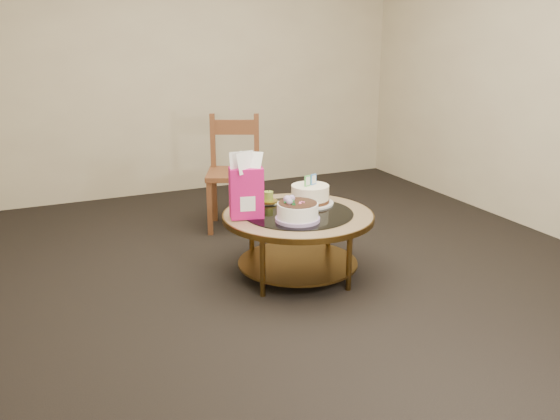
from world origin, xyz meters
name	(u,v)px	position (x,y,z in m)	size (l,w,h in m)	color
ground	(298,276)	(0.00, 0.00, 0.00)	(5.00, 5.00, 0.00)	black
room_walls	(300,46)	(0.00, 0.00, 1.54)	(4.52, 5.02, 2.61)	beige
coffee_table	(298,224)	(0.00, 0.00, 0.38)	(1.02, 1.02, 0.46)	brown
decorated_cake	(297,213)	(-0.08, -0.15, 0.51)	(0.29, 0.29, 0.17)	#A587BF
cream_cake	(310,195)	(0.17, 0.15, 0.52)	(0.33, 0.33, 0.21)	white
gift_bag	(246,186)	(-0.35, 0.05, 0.67)	(0.24, 0.19, 0.43)	#CA1368
pillar_candle	(269,199)	(-0.10, 0.28, 0.49)	(0.14, 0.14, 0.10)	#DBCE5A
dining_chair	(234,172)	(-0.01, 1.19, 0.48)	(0.57, 0.57, 0.94)	brown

